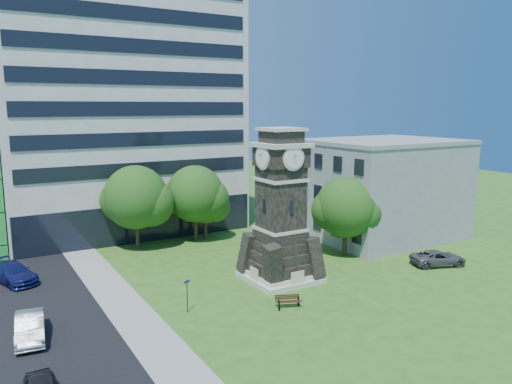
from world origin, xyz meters
TOP-DOWN VIEW (x-y plane):
  - ground at (0.00, 0.00)m, footprint 160.00×160.00m
  - sidewalk at (-9.50, 5.00)m, footprint 3.00×70.00m
  - clock_tower at (3.00, 2.00)m, footprint 5.40×5.40m
  - office_tall at (-3.20, 25.84)m, footprint 26.20×15.11m
  - office_low at (19.97, 8.00)m, footprint 15.20×12.20m
  - car_street_mid at (-15.79, 0.76)m, footprint 2.13×4.75m
  - car_street_north at (-15.79, 12.19)m, footprint 3.93×5.81m
  - car_east_lot at (16.94, -2.13)m, footprint 5.25×3.72m
  - park_bench at (0.32, -3.13)m, footprint 1.74×0.46m
  - street_sign at (-6.08, -0.34)m, footprint 0.56×0.06m
  - tree_nw at (-4.19, 16.49)m, footprint 6.84×6.22m
  - tree_nc at (1.98, 16.36)m, footprint 6.48×5.90m
  - tree_ne at (3.06, 16.31)m, footprint 4.85×4.41m
  - tree_east at (11.89, 4.40)m, footprint 6.24×5.67m

SIDE VIEW (x-z plane):
  - ground at x=0.00m, z-range 0.00..0.00m
  - sidewalk at x=-9.50m, z-range 0.00..0.06m
  - park_bench at x=0.32m, z-range 0.03..0.92m
  - car_east_lot at x=16.94m, z-range 0.00..1.33m
  - car_street_mid at x=-15.79m, z-range 0.00..1.51m
  - car_street_north at x=-15.79m, z-range 0.00..1.56m
  - street_sign at x=-6.08m, z-range 0.29..2.61m
  - tree_ne at x=3.06m, z-range 0.71..6.87m
  - tree_east at x=11.89m, z-range 0.70..8.15m
  - tree_nc at x=1.98m, z-range 0.80..8.70m
  - tree_nw at x=-4.19m, z-range 0.81..9.05m
  - office_low at x=19.97m, z-range 0.01..10.41m
  - clock_tower at x=3.00m, z-range -0.83..11.39m
  - office_tall at x=-3.20m, z-range -0.08..28.52m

